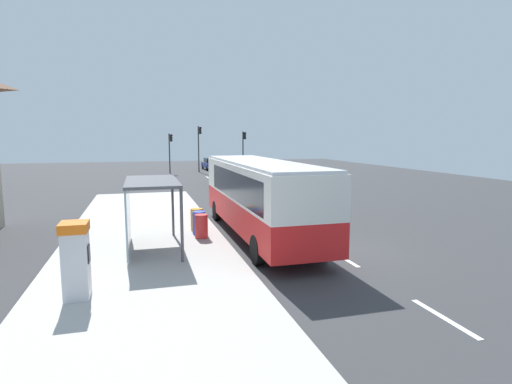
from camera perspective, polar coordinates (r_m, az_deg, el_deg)
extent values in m
cube|color=#38383A|center=(28.62, -2.52, -0.84)|extent=(56.00, 92.00, 0.04)
cube|color=beige|center=(16.10, -15.14, -7.42)|extent=(6.20, 30.00, 0.18)
cube|color=silver|center=(10.94, 24.67, -15.63)|extent=(0.16, 2.20, 0.01)
cube|color=silver|center=(14.84, 11.98, -8.94)|extent=(0.16, 2.20, 0.01)
cube|color=silver|center=(19.26, 5.05, -4.96)|extent=(0.16, 2.20, 0.01)
cube|color=silver|center=(23.91, 0.81, -2.46)|extent=(0.16, 2.20, 0.01)
cube|color=silver|center=(28.67, -2.03, -0.77)|extent=(0.16, 2.20, 0.01)
cube|color=silver|center=(33.51, -4.06, 0.44)|extent=(0.16, 2.20, 0.01)
cube|color=silver|center=(38.39, -5.57, 1.34)|extent=(0.16, 2.20, 0.01)
cube|color=silver|center=(43.29, -6.74, 2.03)|extent=(0.16, 2.20, 0.01)
cube|color=red|center=(17.32, 0.46, -2.75)|extent=(2.52, 11.00, 1.15)
cube|color=silver|center=(17.14, 0.46, 1.53)|extent=(2.52, 11.00, 1.45)
cube|color=silver|center=(17.07, 0.46, 4.12)|extent=(2.39, 10.78, 0.12)
cube|color=black|center=(22.41, -3.40, 2.77)|extent=(2.30, 0.12, 1.22)
cube|color=black|center=(16.36, -3.13, 0.97)|extent=(0.10, 8.58, 1.10)
cylinder|color=black|center=(20.92, -5.49, -2.58)|extent=(0.28, 1.00, 1.00)
cylinder|color=black|center=(21.42, 0.48, -2.30)|extent=(0.28, 1.00, 1.00)
cylinder|color=black|center=(13.68, 0.19, -8.05)|extent=(0.28, 1.00, 1.00)
cylinder|color=black|center=(14.44, 8.92, -7.30)|extent=(0.28, 1.00, 1.00)
cube|color=black|center=(37.25, -2.24, 3.21)|extent=(2.09, 5.23, 1.96)
cube|color=black|center=(37.23, -2.24, 3.72)|extent=(2.09, 3.15, 0.44)
cylinder|color=black|center=(35.62, -0.12, 1.42)|extent=(0.23, 0.68, 0.68)
cylinder|color=black|center=(35.21, -2.96, 1.34)|extent=(0.23, 0.68, 0.68)
cylinder|color=black|center=(39.48, -1.59, 2.03)|extent=(0.23, 0.68, 0.68)
cylinder|color=black|center=(39.11, -4.16, 1.96)|extent=(0.23, 0.68, 0.68)
cube|color=navy|center=(53.45, -6.27, 3.76)|extent=(1.93, 4.45, 0.60)
cube|color=black|center=(53.21, -6.23, 4.39)|extent=(1.65, 2.42, 0.60)
cylinder|color=black|center=(54.79, -7.41, 3.52)|extent=(0.22, 0.65, 0.64)
cylinder|color=black|center=(55.09, -5.73, 3.57)|extent=(0.22, 0.65, 0.64)
cylinder|color=black|center=(51.84, -6.83, 3.30)|extent=(0.22, 0.65, 0.64)
cylinder|color=black|center=(52.17, -5.06, 3.35)|extent=(0.22, 0.65, 0.64)
cube|color=silver|center=(11.32, -23.72, -9.29)|extent=(0.60, 0.70, 1.70)
cube|color=orange|center=(11.09, -23.99, -4.48)|extent=(0.66, 0.76, 0.24)
cube|color=black|center=(11.20, -22.21, -7.93)|extent=(0.03, 0.36, 0.44)
cylinder|color=red|center=(16.63, -7.61, -4.73)|extent=(0.52, 0.52, 0.95)
cylinder|color=blue|center=(17.31, -7.94, -4.25)|extent=(0.52, 0.52, 0.95)
cylinder|color=orange|center=(17.99, -8.25, -3.80)|extent=(0.52, 0.52, 0.95)
cylinder|color=#2D2D2D|center=(49.36, -1.82, 5.59)|extent=(0.14, 0.14, 4.86)
cube|color=black|center=(49.39, -1.58, 7.83)|extent=(0.24, 0.28, 0.84)
sphere|color=#360606|center=(49.42, -1.44, 8.15)|extent=(0.16, 0.16, 0.16)
sphere|color=#F2B20C|center=(49.41, -1.44, 7.83)|extent=(0.16, 0.16, 0.16)
sphere|color=black|center=(49.41, -1.44, 7.50)|extent=(0.16, 0.16, 0.16)
cylinder|color=#2D2D2D|center=(48.83, -11.93, 5.25)|extent=(0.14, 0.14, 4.60)
cube|color=black|center=(48.81, -11.73, 7.37)|extent=(0.24, 0.28, 0.84)
sphere|color=#360606|center=(48.82, -11.60, 7.70)|extent=(0.16, 0.16, 0.16)
sphere|color=#3C2C03|center=(48.82, -11.59, 7.37)|extent=(0.16, 0.16, 0.16)
sphere|color=green|center=(48.82, -11.58, 7.04)|extent=(0.16, 0.16, 0.16)
cylinder|color=#2D2D2D|center=(49.97, -7.98, 5.90)|extent=(0.14, 0.14, 5.49)
cube|color=black|center=(49.98, -7.78, 8.48)|extent=(0.24, 0.28, 0.84)
sphere|color=#360606|center=(50.00, -7.65, 8.80)|extent=(0.16, 0.16, 0.16)
sphere|color=#F2B20C|center=(50.00, -7.64, 8.48)|extent=(0.16, 0.16, 0.16)
sphere|color=black|center=(50.00, -7.63, 8.16)|extent=(0.16, 0.16, 0.16)
cube|color=#4C4C51|center=(15.04, -14.31, 1.41)|extent=(1.80, 4.00, 0.10)
cube|color=#8CA5B2|center=(15.22, -17.36, -3.20)|extent=(0.06, 3.80, 2.30)
cylinder|color=#4C4C51|center=(13.40, -10.28, -4.54)|extent=(0.10, 0.10, 2.44)
cylinder|color=#4C4C51|center=(17.13, -11.50, -1.92)|extent=(0.10, 0.10, 2.44)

